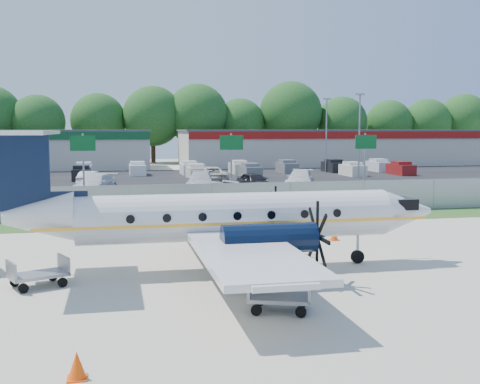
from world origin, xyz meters
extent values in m
plane|color=beige|center=(0.00, 0.00, 0.00)|extent=(170.00, 170.00, 0.00)
cube|color=#2D561E|center=(0.00, 12.00, 0.01)|extent=(170.00, 4.00, 0.02)
cube|color=black|center=(0.00, 19.00, 0.01)|extent=(170.00, 8.00, 0.02)
cube|color=black|center=(0.00, 40.00, 0.01)|extent=(170.00, 32.00, 0.02)
cube|color=gray|center=(0.00, 14.00, 1.00)|extent=(120.00, 0.02, 1.90)
cube|color=gray|center=(0.00, 14.00, 1.98)|extent=(120.00, 0.06, 0.06)
cube|color=gray|center=(0.00, 14.00, 0.05)|extent=(120.00, 0.06, 0.06)
cube|color=beige|center=(26.00, 62.00, 2.50)|extent=(44.00, 12.00, 5.00)
cube|color=#474749|center=(26.00, 62.00, 5.12)|extent=(44.40, 12.40, 0.24)
cube|color=maroon|center=(26.00, 55.90, 4.50)|extent=(44.00, 0.20, 1.00)
cylinder|color=gray|center=(-8.00, 23.00, 2.50)|extent=(0.14, 0.14, 5.00)
cube|color=#0C5923|center=(-8.00, 22.85, 4.30)|extent=(1.80, 0.08, 1.10)
cylinder|color=gray|center=(3.00, 23.00, 2.50)|extent=(0.14, 0.14, 5.00)
cube|color=#0C5923|center=(3.00, 22.85, 4.30)|extent=(1.80, 0.08, 1.10)
cylinder|color=gray|center=(14.00, 23.00, 2.50)|extent=(0.14, 0.14, 5.00)
cube|color=#0C5923|center=(14.00, 22.85, 4.30)|extent=(1.80, 0.08, 1.10)
cylinder|color=gray|center=(20.00, 38.00, 4.50)|extent=(0.18, 0.18, 9.00)
cube|color=gray|center=(20.00, 38.00, 9.00)|extent=(0.90, 0.35, 0.18)
cylinder|color=gray|center=(20.00, 48.00, 4.50)|extent=(0.18, 0.18, 9.00)
cube|color=gray|center=(20.00, 48.00, 9.00)|extent=(0.90, 0.35, 0.18)
cylinder|color=silver|center=(-1.48, -0.15, 2.04)|extent=(11.86, 1.91, 1.80)
cone|color=silver|center=(5.49, -0.22, 2.04)|extent=(2.10, 1.82, 1.80)
cone|color=silver|center=(-8.63, -0.08, 2.23)|extent=(2.48, 1.82, 1.80)
cube|color=black|center=(5.30, -0.21, 2.37)|extent=(0.86, 1.24, 0.43)
cube|color=silver|center=(-1.95, -0.15, 1.52)|extent=(3.19, 16.70, 0.21)
cylinder|color=black|center=(-0.93, -2.90, 1.66)|extent=(3.23, 1.07, 1.04)
cylinder|color=black|center=(-0.88, 2.59, 1.66)|extent=(3.23, 1.07, 1.04)
cube|color=black|center=(-9.10, -0.08, 3.84)|extent=(1.80, 0.19, 2.75)
cube|color=silver|center=(-9.20, -0.08, 5.21)|extent=(2.33, 5.89, 0.13)
cylinder|color=gray|center=(3.45, -0.20, 0.62)|extent=(0.11, 0.11, 1.23)
cylinder|color=black|center=(3.45, -0.20, 0.27)|extent=(0.53, 0.18, 0.53)
cylinder|color=black|center=(-1.98, -2.89, 0.30)|extent=(0.61, 0.38, 0.61)
cylinder|color=black|center=(-1.92, 2.60, 0.30)|extent=(0.61, 0.38, 0.61)
cube|color=gray|center=(-8.58, -1.30, 0.42)|extent=(2.14, 1.75, 0.11)
cube|color=gray|center=(-9.38, -1.64, 0.69)|extent=(0.51, 1.05, 0.56)
cube|color=gray|center=(-7.77, -0.95, 0.69)|extent=(0.51, 1.05, 0.56)
cylinder|color=black|center=(-8.97, -2.02, 0.17)|extent=(0.35, 0.23, 0.33)
cylinder|color=black|center=(-9.37, -1.08, 0.17)|extent=(0.35, 0.23, 0.33)
cylinder|color=black|center=(-7.78, -1.51, 0.17)|extent=(0.35, 0.23, 0.33)
cylinder|color=black|center=(-8.18, -0.57, 0.17)|extent=(0.35, 0.23, 0.33)
cube|color=gray|center=(-1.35, -5.68, 0.41)|extent=(2.08, 1.65, 0.11)
cube|color=gray|center=(-2.16, -5.38, 0.68)|extent=(0.44, 1.05, 0.54)
cube|color=gray|center=(-0.54, -5.97, 0.68)|extent=(0.44, 1.05, 0.54)
cylinder|color=black|center=(-2.11, -5.93, 0.16)|extent=(0.34, 0.21, 0.33)
cylinder|color=black|center=(-1.77, -4.99, 0.16)|extent=(0.34, 0.21, 0.33)
cylinder|color=black|center=(-0.92, -6.36, 0.16)|extent=(0.34, 0.21, 0.33)
cylinder|color=black|center=(-0.58, -5.43, 0.16)|extent=(0.34, 0.21, 0.33)
cone|color=#FF4C08|center=(4.35, 4.69, 0.30)|extent=(0.40, 0.40, 0.59)
cube|color=#FF4C08|center=(4.35, 4.69, 0.02)|extent=(0.42, 0.42, 0.03)
cone|color=#FF4C08|center=(-6.91, -9.36, 0.30)|extent=(0.41, 0.41, 0.61)
cube|color=#FF4C08|center=(-6.91, -9.36, 0.02)|extent=(0.43, 0.43, 0.03)
cone|color=#FF4C08|center=(-2.99, 7.81, 0.23)|extent=(0.31, 0.31, 0.46)
cube|color=#FF4C08|center=(-2.99, 7.81, 0.01)|extent=(0.33, 0.33, 0.03)
imported|color=silver|center=(0.60, 21.12, 0.00)|extent=(5.52, 4.00, 1.48)
imported|color=navy|center=(-13.43, 29.62, 0.00)|extent=(2.08, 4.78, 1.37)
imported|color=silver|center=(-7.33, 28.57, 0.00)|extent=(4.07, 5.99, 1.61)
imported|color=silver|center=(1.62, 29.66, 0.00)|extent=(3.31, 5.94, 1.63)
imported|color=black|center=(6.12, 28.36, 0.00)|extent=(2.64, 4.84, 1.56)
imported|color=silver|center=(10.71, 29.62, 0.00)|extent=(4.28, 5.99, 1.61)
imported|color=silver|center=(-7.95, 35.46, 0.00)|extent=(2.42, 4.58, 1.44)
imported|color=beige|center=(3.49, 35.54, 0.00)|extent=(3.03, 6.23, 1.71)
camera|label=1|loc=(-6.14, -22.21, 5.33)|focal=45.00mm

